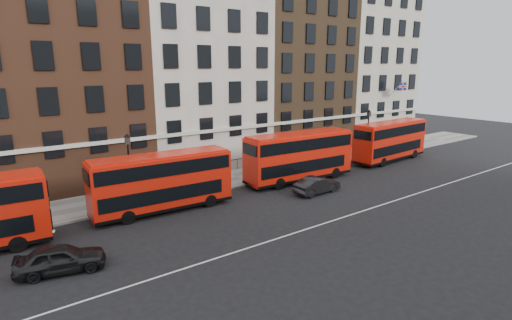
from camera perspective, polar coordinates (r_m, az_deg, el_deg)
ground at (r=29.03m, az=8.74°, el=-7.14°), size 120.00×120.00×0.00m
pavement at (r=36.78m, az=-2.85°, el=-2.46°), size 80.00×5.00×0.15m
kerb at (r=34.80m, az=-0.58°, el=-3.36°), size 80.00×0.30×0.16m
road_centre_line at (r=27.76m, az=11.67°, el=-8.24°), size 70.00×0.12×0.01m
building_terrace at (r=41.61m, az=-9.15°, el=13.40°), size 64.00×11.95×22.00m
bus_b at (r=28.67m, az=-13.32°, el=-2.96°), size 9.95×2.91×4.13m
bus_c at (r=35.46m, az=6.18°, el=0.66°), size 10.52×3.12×4.36m
bus_d at (r=45.23m, az=18.62°, el=2.72°), size 10.29×3.07×4.27m
car_rear at (r=22.69m, az=-26.16°, el=-12.50°), size 4.51×2.66×1.44m
car_front at (r=32.65m, az=8.73°, el=-3.55°), size 4.19×1.56×1.37m
lamp_post_left at (r=29.71m, az=-17.63°, el=-0.94°), size 0.44×0.44×5.33m
lamp_post_right at (r=45.16m, az=15.68°, el=3.93°), size 0.44×0.44×5.33m
traffic_light at (r=53.38m, az=21.94°, el=4.16°), size 0.25×0.45×3.27m
iron_railings at (r=38.42m, az=-4.67°, el=-0.91°), size 6.60×0.06×1.00m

